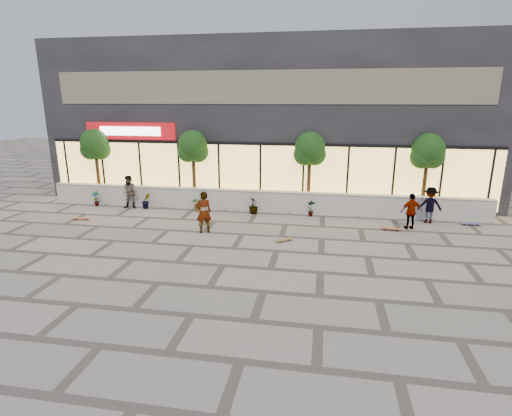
% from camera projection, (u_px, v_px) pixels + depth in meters
% --- Properties ---
extents(ground, '(80.00, 80.00, 0.00)m').
position_uv_depth(ground, '(223.00, 266.00, 13.48)').
color(ground, gray).
rests_on(ground, ground).
extents(planter_wall, '(22.00, 0.42, 1.04)m').
position_uv_depth(planter_wall, '(257.00, 201.00, 20.00)').
color(planter_wall, beige).
rests_on(planter_wall, ground).
extents(retail_building, '(24.00, 9.17, 8.50)m').
position_uv_depth(retail_building, '(272.00, 119.00, 24.23)').
color(retail_building, black).
rests_on(retail_building, ground).
extents(shrub_a, '(0.43, 0.29, 0.81)m').
position_uv_depth(shrub_a, '(96.00, 198.00, 20.90)').
color(shrub_a, '#153310').
rests_on(shrub_a, ground).
extents(shrub_b, '(0.57, 0.57, 0.81)m').
position_uv_depth(shrub_b, '(146.00, 201.00, 20.44)').
color(shrub_b, '#153310').
rests_on(shrub_b, ground).
extents(shrub_c, '(0.68, 0.77, 0.81)m').
position_uv_depth(shrub_c, '(199.00, 203.00, 19.98)').
color(shrub_c, '#153310').
rests_on(shrub_c, ground).
extents(shrub_d, '(0.64, 0.64, 0.81)m').
position_uv_depth(shrub_d, '(253.00, 205.00, 19.52)').
color(shrub_d, '#153310').
rests_on(shrub_d, ground).
extents(shrub_e, '(0.46, 0.35, 0.81)m').
position_uv_depth(shrub_e, '(311.00, 208.00, 19.06)').
color(shrub_e, '#153310').
rests_on(shrub_e, ground).
extents(tree_west, '(1.60, 1.50, 3.92)m').
position_uv_depth(tree_west, '(95.00, 146.00, 21.49)').
color(tree_west, '#413017').
rests_on(tree_west, ground).
extents(tree_midwest, '(1.60, 1.50, 3.92)m').
position_uv_depth(tree_midwest, '(193.00, 148.00, 20.59)').
color(tree_midwest, '#413017').
rests_on(tree_midwest, ground).
extents(tree_mideast, '(1.60, 1.50, 3.92)m').
position_uv_depth(tree_mideast, '(310.00, 151.00, 19.60)').
color(tree_mideast, '#413017').
rests_on(tree_mideast, ground).
extents(tree_east, '(1.60, 1.50, 3.92)m').
position_uv_depth(tree_east, '(428.00, 153.00, 18.70)').
color(tree_east, '#413017').
rests_on(tree_east, ground).
extents(skater_center, '(0.77, 0.70, 1.77)m').
position_uv_depth(skater_center, '(204.00, 212.00, 16.60)').
color(skater_center, white).
rests_on(skater_center, ground).
extents(skater_left, '(0.88, 0.71, 1.71)m').
position_uv_depth(skater_left, '(130.00, 192.00, 20.30)').
color(skater_left, '#9B8B64').
rests_on(skater_left, ground).
extents(skater_right_near, '(0.99, 0.61, 1.58)m').
position_uv_depth(skater_right_near, '(411.00, 211.00, 17.08)').
color(skater_right_near, white).
rests_on(skater_right_near, ground).
extents(skater_right_far, '(1.08, 0.64, 1.66)m').
position_uv_depth(skater_right_far, '(430.00, 205.00, 17.94)').
color(skater_right_far, maroon).
rests_on(skater_right_far, ground).
extents(skateboard_center, '(0.70, 0.58, 0.09)m').
position_uv_depth(skateboard_center, '(284.00, 240.00, 15.75)').
color(skateboard_center, olive).
rests_on(skateboard_center, ground).
extents(skateboard_left, '(0.83, 0.31, 0.10)m').
position_uv_depth(skateboard_left, '(81.00, 218.00, 18.56)').
color(skateboard_left, '#E65D2B').
rests_on(skateboard_left, ground).
extents(skateboard_right_near, '(0.86, 0.30, 0.10)m').
position_uv_depth(skateboard_right_near, '(391.00, 229.00, 17.06)').
color(skateboard_right_near, brown).
rests_on(skateboard_right_near, ground).
extents(skateboard_right_far, '(0.87, 0.23, 0.10)m').
position_uv_depth(skateboard_right_far, '(471.00, 224.00, 17.75)').
color(skateboard_right_far, '#4D4580').
rests_on(skateboard_right_far, ground).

